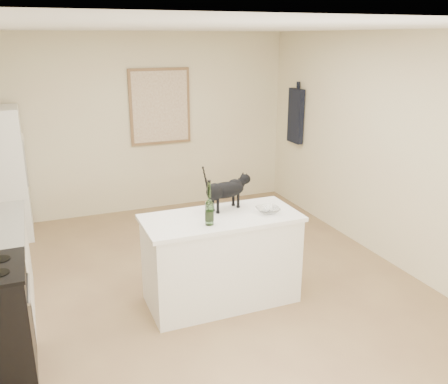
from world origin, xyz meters
TOP-DOWN VIEW (x-y plane):
  - floor at (0.00, 0.00)m, footprint 5.50×5.50m
  - ceiling at (0.00, 0.00)m, footprint 5.50×5.50m
  - wall_back at (0.00, 2.75)m, footprint 4.50×0.00m
  - wall_front at (0.00, -2.75)m, footprint 4.50×0.00m
  - wall_right at (2.25, 0.00)m, footprint 0.00×5.50m
  - island_base at (0.10, -0.20)m, footprint 1.44×0.67m
  - island_top at (0.10, -0.20)m, footprint 1.50×0.70m
  - artwork_frame at (0.30, 2.72)m, footprint 0.90×0.03m
  - artwork_canvas at (0.30, 2.70)m, footprint 0.82×0.00m
  - hanging_garment at (2.19, 2.05)m, footprint 0.08×0.34m
  - black_cat at (0.20, -0.04)m, footprint 0.54×0.29m
  - wine_bottle at (-0.08, -0.36)m, footprint 0.10×0.10m
  - glass_bowl at (0.55, -0.29)m, footprint 0.23×0.23m
  - fridge_paper at (-1.60, 2.47)m, footprint 0.03×0.12m

SIDE VIEW (x-z plane):
  - floor at x=0.00m, z-range 0.00..0.00m
  - island_base at x=0.10m, z-range 0.00..0.86m
  - island_top at x=0.10m, z-range 0.86..0.90m
  - glass_bowl at x=0.55m, z-range 0.90..0.95m
  - black_cat at x=0.20m, z-range 0.90..1.26m
  - wine_bottle at x=-0.08m, z-range 0.90..1.27m
  - fridge_paper at x=-1.60m, z-range 1.18..1.33m
  - wall_back at x=0.00m, z-range -0.95..3.55m
  - wall_front at x=0.00m, z-range -0.95..3.55m
  - wall_right at x=2.25m, z-range -1.45..4.05m
  - hanging_garment at x=2.19m, z-range 1.00..1.80m
  - artwork_frame at x=0.30m, z-range 1.00..2.10m
  - artwork_canvas at x=0.30m, z-range 1.04..2.06m
  - ceiling at x=0.00m, z-range 2.60..2.60m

